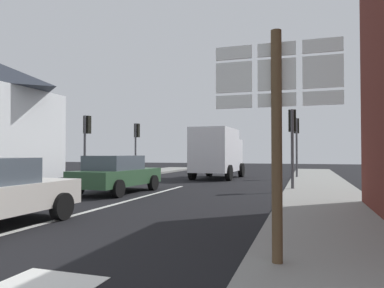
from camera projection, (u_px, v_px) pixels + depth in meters
name	position (u px, v px, depth m)	size (l,w,h in m)	color
ground_plane	(166.00, 191.00, 14.90)	(80.00, 80.00, 0.00)	black
sidewalk_right	(326.00, 201.00, 11.13)	(2.81, 44.00, 0.14)	gray
sidewalk_left	(10.00, 189.00, 14.86)	(2.81, 44.00, 0.14)	gray
lane_centre_stripe	(118.00, 203.00, 11.09)	(0.16, 12.00, 0.01)	silver
sedan_far	(117.00, 174.00, 14.08)	(2.15, 4.29, 1.47)	#2D5133
delivery_truck	(217.00, 152.00, 22.06)	(2.63, 5.07, 3.05)	silver
route_sign_post	(277.00, 120.00, 4.73)	(1.66, 0.14, 3.20)	brown
traffic_light_near_right	(292.00, 131.00, 14.65)	(0.30, 0.49, 3.35)	#47474C
traffic_light_far_right	(297.00, 134.00, 21.64)	(0.30, 0.49, 3.66)	#47474C
traffic_light_near_left	(87.00, 133.00, 18.17)	(0.30, 0.49, 3.46)	#47474C
traffic_light_far_left	(137.00, 137.00, 23.54)	(0.30, 0.49, 3.51)	#47474C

